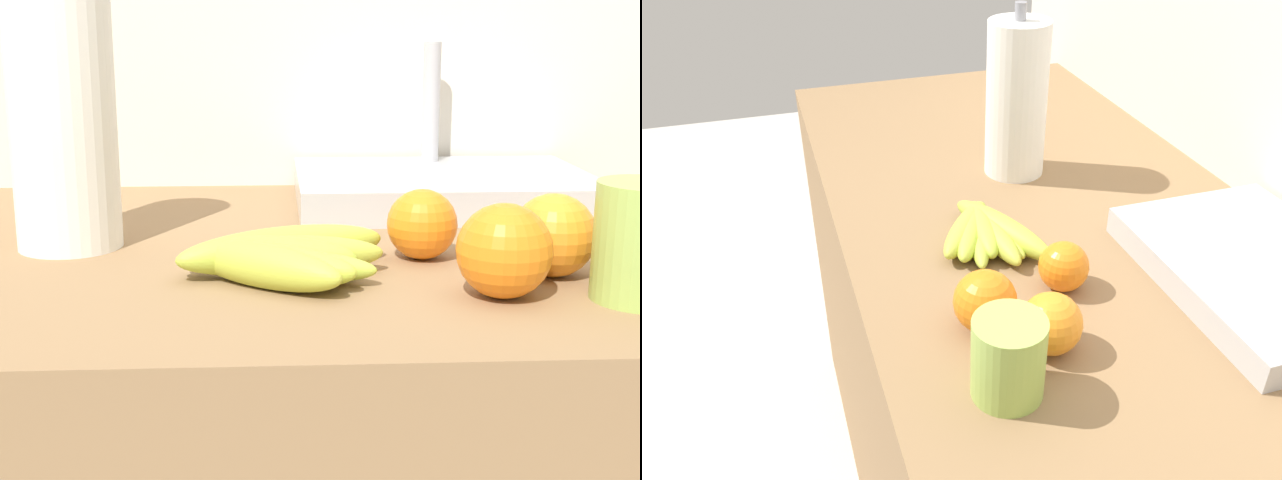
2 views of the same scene
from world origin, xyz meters
TOP-DOWN VIEW (x-y plane):
  - wall_back at (0.00, 0.38)m, footprint 2.05×0.06m
  - banana_bunch at (-0.03, -0.13)m, footprint 0.22×0.18m
  - orange_front at (0.12, -0.07)m, footprint 0.07×0.07m
  - orange_back_left at (0.17, -0.20)m, footprint 0.08×0.08m
  - orange_far_right at (0.23, -0.14)m, footprint 0.08×0.08m
  - paper_towel_roll at (-0.25, 0.00)m, footprint 0.11×0.11m
  - sink_basin at (0.19, 0.21)m, footprint 0.38×0.28m

SIDE VIEW (x-z plane):
  - wall_back at x=0.00m, z-range 0.00..1.30m
  - banana_bunch at x=-0.03m, z-range 0.89..0.93m
  - sink_basin at x=0.19m, z-range 0.81..1.02m
  - orange_front at x=0.12m, z-range 0.89..0.96m
  - orange_far_right at x=0.23m, z-range 0.89..0.97m
  - orange_back_left at x=0.17m, z-range 0.89..0.98m
  - paper_towel_roll at x=-0.25m, z-range 0.88..1.19m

